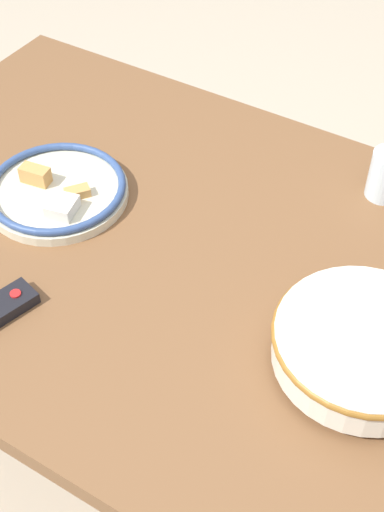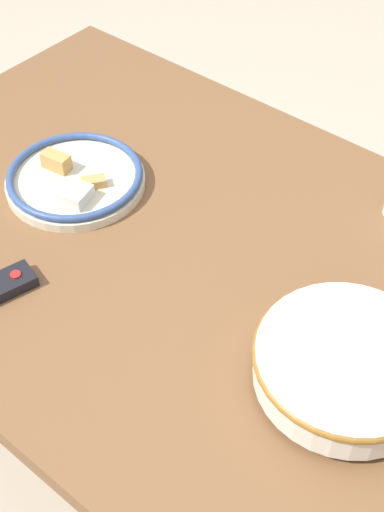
{
  "view_description": "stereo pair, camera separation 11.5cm",
  "coord_description": "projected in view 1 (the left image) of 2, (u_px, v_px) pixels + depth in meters",
  "views": [
    {
      "loc": [
        -0.39,
        0.72,
        1.6
      ],
      "look_at": [
        0.02,
        0.04,
        0.77
      ],
      "focal_mm": 50.0,
      "sensor_mm": 36.0,
      "label": 1
    },
    {
      "loc": [
        -0.48,
        0.65,
        1.6
      ],
      "look_at": [
        0.02,
        0.04,
        0.77
      ],
      "focal_mm": 50.0,
      "sensor_mm": 36.0,
      "label": 2
    }
  ],
  "objects": [
    {
      "name": "ground_plane",
      "position": [
        209.0,
        469.0,
        1.72
      ],
      "size": [
        8.0,
        8.0,
        0.0
      ],
      "primitive_type": "plane",
      "color": "#B7A88E"
    },
    {
      "name": "dining_table",
      "position": [
        215.0,
        294.0,
        1.25
      ],
      "size": [
        1.48,
        0.87,
        0.73
      ],
      "color": "brown",
      "rests_on": "ground_plane"
    },
    {
      "name": "noodle_bowl",
      "position": [
        363.0,
        346.0,
        1.02
      ],
      "size": [
        0.27,
        0.27,
        0.07
      ],
      "color": "silver",
      "rests_on": "dining_table"
    },
    {
      "name": "food_plate",
      "position": [
        57.0,
        191.0,
        1.3
      ],
      "size": [
        0.26,
        0.26,
        0.05
      ],
      "color": "beige",
      "rests_on": "dining_table"
    }
  ]
}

